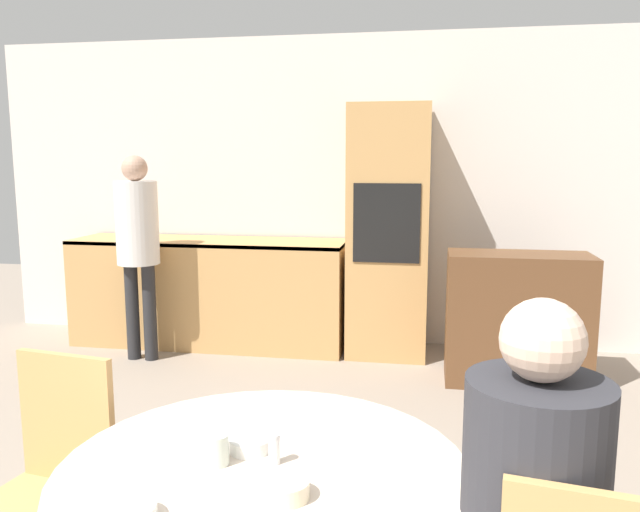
{
  "coord_description": "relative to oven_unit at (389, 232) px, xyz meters",
  "views": [
    {
      "loc": [
        0.6,
        -0.38,
        1.57
      ],
      "look_at": [
        0.05,
        2.75,
        1.08
      ],
      "focal_mm": 35.0,
      "sensor_mm": 36.0,
      "label": 1
    }
  ],
  "objects": [
    {
      "name": "wall_back",
      "position": [
        -0.28,
        0.34,
        0.3
      ],
      "size": [
        6.49,
        0.05,
        2.6
      ],
      "color": "silver",
      "rests_on": "ground_plane"
    },
    {
      "name": "kitchen_counter",
      "position": [
        -1.52,
        -0.01,
        -0.53
      ],
      "size": [
        2.32,
        0.6,
        0.9
      ],
      "color": "tan",
      "rests_on": "ground_plane"
    },
    {
      "name": "oven_unit",
      "position": [
        0.0,
        0.0,
        0.0
      ],
      "size": [
        0.63,
        0.59,
        2.0
      ],
      "color": "tan",
      "rests_on": "ground_plane"
    },
    {
      "name": "sideboard",
      "position": [
        0.94,
        -0.54,
        -0.53
      ],
      "size": [
        0.98,
        0.45,
        0.93
      ],
      "color": "brown",
      "rests_on": "ground_plane"
    },
    {
      "name": "chair_far_left",
      "position": [
        -0.93,
        -3.19,
        -0.49
      ],
      "size": [
        0.46,
        0.46,
        0.91
      ],
      "rotation": [
        0.0,
        0.0,
        6.13
      ],
      "color": "tan",
      "rests_on": "ground_plane"
    },
    {
      "name": "person_standing",
      "position": [
        -1.91,
        -0.51,
        -0.0
      ],
      "size": [
        0.32,
        0.32,
        1.6
      ],
      "color": "#262628",
      "rests_on": "ground_plane"
    },
    {
      "name": "cup",
      "position": [
        -0.25,
        -3.42,
        -0.22
      ],
      "size": [
        0.07,
        0.07,
        0.09
      ],
      "color": "silver",
      "rests_on": "dining_table"
    },
    {
      "name": "bowl_near",
      "position": [
        -0.18,
        -3.33,
        -0.25
      ],
      "size": [
        0.12,
        0.12,
        0.04
      ],
      "color": "white",
      "rests_on": "dining_table"
    },
    {
      "name": "bowl_far",
      "position": [
        -0.02,
        -3.56,
        -0.24
      ],
      "size": [
        0.12,
        0.12,
        0.05
      ],
      "color": "beige",
      "rests_on": "dining_table"
    },
    {
      "name": "salt_shaker",
      "position": [
        -0.09,
        -3.39,
        -0.22
      ],
      "size": [
        0.03,
        0.03,
        0.09
      ],
      "color": "white",
      "rests_on": "dining_table"
    }
  ]
}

